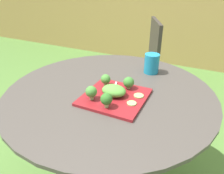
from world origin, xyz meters
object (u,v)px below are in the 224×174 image
Objects in this scene: fork at (114,90)px; salad_plate at (115,97)px; patio_chair at (142,60)px; drinking_glass at (152,65)px.

salad_plate is at bearing -62.27° from fork.
patio_chair reaches higher than salad_plate.
salad_plate is at bearing -100.99° from drinking_glass.
salad_plate is (0.20, -1.05, 0.21)m from patio_chair.
drinking_glass reaches higher than fork.
patio_chair is 5.93× the size of fork.
patio_chair is at bearing 111.87° from drinking_glass.
fork is (-0.02, 0.04, 0.01)m from salad_plate.
patio_chair is at bearing 100.73° from salad_plate.
drinking_glass is at bearing 73.82° from fork.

